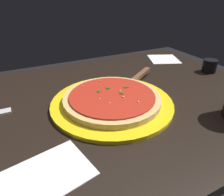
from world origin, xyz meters
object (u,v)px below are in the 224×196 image
at_px(napkin_folded_right, 164,59).
at_px(napkin_loose_left, 46,175).
at_px(serving_plate, 112,103).
at_px(cup_small_sauce, 210,66).
at_px(pizza, 112,98).
at_px(pizza_server, 136,79).

relative_size(napkin_folded_right, napkin_loose_left, 0.84).
distance_m(napkin_folded_right, napkin_loose_left, 0.74).
distance_m(serving_plate, cup_small_sauce, 0.45).
xyz_separation_m(pizza, pizza_server, (0.14, 0.09, -0.00)).
height_order(serving_plate, napkin_loose_left, serving_plate).
bearing_deg(pizza, cup_small_sauce, 6.96).
distance_m(serving_plate, pizza_server, 0.16).
bearing_deg(pizza_server, napkin_folded_right, 33.09).
relative_size(serving_plate, pizza, 1.26).
bearing_deg(cup_small_sauce, serving_plate, -173.04).
relative_size(cup_small_sauce, napkin_loose_left, 0.33).
bearing_deg(serving_plate, napkin_loose_left, -141.72).
bearing_deg(napkin_loose_left, serving_plate, 38.28).
height_order(pizza_server, napkin_folded_right, pizza_server).
height_order(pizza, napkin_loose_left, pizza).
bearing_deg(pizza_server, pizza, -146.82).
height_order(serving_plate, pizza_server, pizza_server).
relative_size(pizza, pizza_server, 1.30).
bearing_deg(pizza, napkin_folded_right, 33.12).
bearing_deg(pizza, serving_plate, -149.18).
distance_m(serving_plate, napkin_loose_left, 0.27).
bearing_deg(napkin_loose_left, pizza_server, 36.37).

